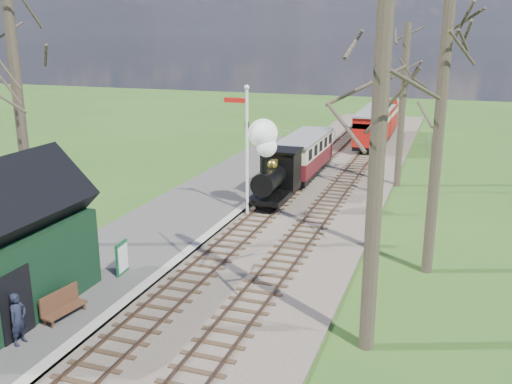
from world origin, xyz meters
TOP-DOWN VIEW (x-y plane):
  - distant_hills at (1.40, 64.38)m, footprint 114.40×48.00m
  - ballast_bed at (1.30, 22.00)m, footprint 8.00×60.00m
  - track_near at (0.00, 22.00)m, footprint 1.60×60.00m
  - track_far at (2.60, 22.00)m, footprint 1.60×60.00m
  - platform at (-3.50, 14.00)m, footprint 5.00×44.00m
  - coping_strip at (-1.20, 14.00)m, footprint 0.40×44.00m
  - semaphore_near at (-0.77, 16.00)m, footprint 1.22×0.24m
  - semaphore_far at (4.37, 22.00)m, footprint 1.22×0.24m
  - bare_trees at (1.33, 10.10)m, footprint 15.51×22.39m
  - fence_line at (0.30, 36.00)m, footprint 12.60×0.08m
  - locomotive at (-0.01, 17.96)m, footprint 1.77×4.14m
  - coach at (0.00, 24.03)m, footprint 2.07×7.09m
  - red_carriage_a at (2.60, 33.73)m, footprint 2.17×5.37m
  - red_carriage_b at (2.60, 39.23)m, footprint 2.17×5.37m
  - sign_board at (-2.43, 7.79)m, footprint 0.17×0.80m
  - bench at (-2.41, 4.40)m, footprint 0.65×1.53m
  - person at (-2.50, 2.71)m, footprint 0.39×0.57m

SIDE VIEW (x-z plane):
  - distant_hills at x=1.40m, z-range -27.22..-5.20m
  - ballast_bed at x=1.30m, z-range 0.00..0.10m
  - track_near at x=0.00m, z-range 0.02..0.17m
  - track_far at x=2.60m, z-range 0.02..0.17m
  - platform at x=-3.50m, z-range 0.00..0.20m
  - coping_strip at x=-1.20m, z-range 0.00..0.21m
  - fence_line at x=0.30m, z-range 0.05..1.05m
  - bench at x=-2.41m, z-range 0.17..1.02m
  - sign_board at x=-2.43m, z-range 0.20..1.37m
  - person at x=-2.50m, z-range 0.20..1.71m
  - coach at x=0.00m, z-range 0.41..2.59m
  - red_carriage_a at x=2.60m, z-range 0.42..2.71m
  - red_carriage_b at x=2.60m, z-range 0.42..2.71m
  - locomotive at x=-0.01m, z-range -0.17..4.26m
  - semaphore_far at x=4.37m, z-range 0.49..6.21m
  - semaphore_near at x=-0.77m, z-range 0.51..6.73m
  - bare_trees at x=1.33m, z-range -0.79..11.21m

